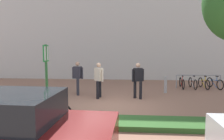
{
  "coord_description": "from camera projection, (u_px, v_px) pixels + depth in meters",
  "views": [
    {
      "loc": [
        0.63,
        -8.62,
        2.42
      ],
      "look_at": [
        -0.14,
        1.48,
        1.37
      ],
      "focal_mm": 33.93,
      "sensor_mm": 36.0,
      "label": 1
    }
  ],
  "objects": [
    {
      "name": "ground_plane",
      "position": [
        113.0,
        106.0,
        8.84
      ],
      "size": [
        60.0,
        60.0,
        0.0
      ],
      "primitive_type": "plane",
      "color": "#936651"
    },
    {
      "name": "building_facade",
      "position": [
        120.0,
        15.0,
        16.35
      ],
      "size": [
        28.0,
        1.2,
        10.0
      ],
      "primitive_type": "cube",
      "color": "silver",
      "rests_on": "ground"
    },
    {
      "name": "planter_strip",
      "position": [
        136.0,
        123.0,
        6.62
      ],
      "size": [
        7.0,
        1.1,
        0.16
      ],
      "primitive_type": "cube",
      "color": "#336028",
      "rests_on": "ground"
    },
    {
      "name": "parking_sign_post",
      "position": [
        46.0,
        72.0,
        6.67
      ],
      "size": [
        0.08,
        0.36,
        2.53
      ],
      "color": "#2D7238",
      "rests_on": "ground"
    },
    {
      "name": "bike_at_sign",
      "position": [
        50.0,
        112.0,
        6.87
      ],
      "size": [
        1.65,
        0.51,
        0.86
      ],
      "color": "black",
      "rests_on": "ground"
    },
    {
      "name": "bike_rack_cluster",
      "position": [
        198.0,
        83.0,
        12.72
      ],
      "size": [
        2.66,
        1.58,
        0.83
      ],
      "color": "#99999E",
      "rests_on": "ground"
    },
    {
      "name": "bollard_steel",
      "position": [
        166.0,
        85.0,
        11.41
      ],
      "size": [
        0.16,
        0.16,
        0.9
      ],
      "primitive_type": "cylinder",
      "color": "#ADADB2",
      "rests_on": "ground"
    },
    {
      "name": "person_casual_tan",
      "position": [
        99.0,
        78.0,
        10.19
      ],
      "size": [
        0.49,
        0.5,
        1.72
      ],
      "color": "black",
      "rests_on": "ground"
    },
    {
      "name": "person_suited_navy",
      "position": [
        78.0,
        76.0,
        10.96
      ],
      "size": [
        0.6,
        0.51,
        1.72
      ],
      "color": "#2D2D38",
      "rests_on": "ground"
    },
    {
      "name": "person_suited_dark",
      "position": [
        138.0,
        78.0,
        10.06
      ],
      "size": [
        0.58,
        0.37,
        1.72
      ],
      "color": "black",
      "rests_on": "ground"
    },
    {
      "name": "car_maroon_wagon",
      "position": [
        4.0,
        132.0,
        4.19
      ],
      "size": [
        4.36,
        2.15,
        1.54
      ],
      "color": "maroon",
      "rests_on": "ground"
    }
  ]
}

